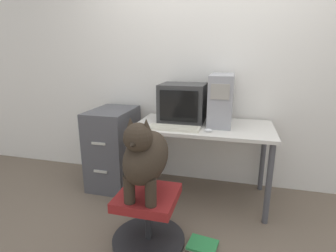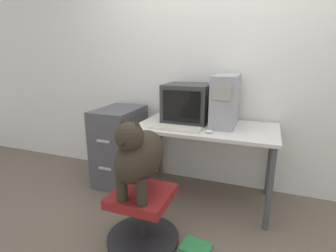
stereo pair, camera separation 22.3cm
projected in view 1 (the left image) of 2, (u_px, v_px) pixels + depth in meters
The scene contains 11 objects.
ground_plane at pixel (195, 215), 2.36m from camera, with size 12.00×12.00×0.00m, color #6B5B4C.
wall_back at pixel (210, 65), 2.74m from camera, with size 8.00×0.05×2.60m.
desk at pixel (203, 134), 2.52m from camera, with size 1.29×0.70×0.75m.
crt_monitor at pixel (183, 103), 2.61m from camera, with size 0.44×0.40×0.37m.
pc_tower at pixel (221, 99), 2.48m from camera, with size 0.21×0.49×0.47m.
keyboard at pixel (174, 128), 2.35m from camera, with size 0.46×0.16×0.03m.
computer_mouse at pixel (208, 130), 2.27m from camera, with size 0.07×0.05×0.03m.
office_chair at pixel (148, 219), 1.98m from camera, with size 0.56×0.56×0.42m.
dog at pixel (146, 156), 1.82m from camera, with size 0.28×0.57×0.60m.
filing_cabinet at pixel (114, 147), 2.86m from camera, with size 0.42×0.62×0.84m.
book_stack_floor at pixel (202, 245), 1.96m from camera, with size 0.24×0.20×0.04m.
Camera 1 is at (0.29, -2.06, 1.40)m, focal length 28.00 mm.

